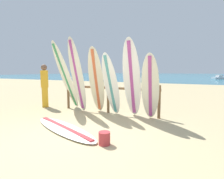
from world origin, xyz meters
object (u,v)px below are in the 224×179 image
Objects in this scene: small_boat_offshore at (219,78)px; surfboard_lying_on_sand at (64,128)px; surfboard_leaning_left at (77,76)px; surfboard_leaning_right at (150,88)px; surfboard_leaning_center_right at (132,79)px; surfboard_rack at (108,93)px; surfboard_leaning_center at (111,85)px; beachgoer_standing at (45,84)px; sand_bucket at (104,138)px; surfboard_leaning_far_left at (66,77)px; surfboard_leaning_center_left at (96,81)px.

surfboard_lying_on_sand is at bearing -100.97° from small_boat_offshore.
surfboard_leaning_left is 2.49m from surfboard_leaning_right.
surfboard_leaning_center_right is 2.37m from surfboard_lying_on_sand.
surfboard_leaning_center is at bearing -50.46° from surfboard_rack.
surfboard_leaning_center reaches higher than small_boat_offshore.
surfboard_rack reaches higher than surfboard_lying_on_sand.
beachgoer_standing reaches higher than small_boat_offshore.
surfboard_rack is at bearing -101.35° from small_boat_offshore.
sand_bucket is at bearing -98.63° from small_boat_offshore.
surfboard_leaning_center is (0.26, -0.31, 0.32)m from surfboard_rack.
surfboard_leaning_far_left is at bearing -170.54° from surfboard_rack.
surfboard_leaning_right is at bearing -2.03° from surfboard_leaning_far_left.
surfboard_leaning_far_left is 1.23× the size of surfboard_leaning_center.
surfboard_leaning_far_left is 1.85m from surfboard_leaning_center.
small_boat_offshore is (6.13, 30.55, -0.42)m from surfboard_rack.
beachgoer_standing is 32.02m from small_boat_offshore.
surfboard_rack is 1.77× the size of surfboard_leaning_center.
surfboard_rack is at bearing 115.33° from sand_bucket.
surfboard_leaning_left reaches higher than small_boat_offshore.
surfboard_leaning_center_right is at bearing -1.06° from beachgoer_standing.
surfboard_leaning_far_left is 1.28m from surfboard_leaning_center_left.
surfboard_leaning_center is (1.22, 0.11, -0.27)m from surfboard_leaning_left.
surfboard_leaning_center is 31.43m from small_boat_offshore.
surfboard_leaning_left is at bearing -175.03° from surfboard_leaning_center.
small_boat_offshore is (7.70, 30.81, -0.96)m from surfboard_leaning_far_left.
surfboard_leaning_center_right is 0.91× the size of surfboard_lying_on_sand.
surfboard_leaning_left is at bearing 115.59° from surfboard_lying_on_sand.
surfboard_rack is 2.70m from sand_bucket.
surfboard_leaning_center_right is at bearing -1.43° from surfboard_leaning_center_left.
surfboard_leaning_left is at bearing -178.88° from surfboard_leaning_right.
surfboard_leaning_far_left is at bearing 178.37° from surfboard_leaning_center.
surfboard_leaning_center is 2.02m from surfboard_lying_on_sand.
surfboard_leaning_center_right is 1.41× the size of beachgoer_standing.
surfboard_leaning_center_left is 0.84× the size of surfboard_lying_on_sand.
surfboard_leaning_left reaches higher than sand_bucket.
beachgoer_standing is at bearing 179.14° from surfboard_leaning_center_left.
surfboard_leaning_far_left is 2.51m from surfboard_leaning_center_right.
sand_bucket is (0.87, -2.07, -0.86)m from surfboard_leaning_center.
small_boat_offshore is (5.87, 30.87, -0.73)m from surfboard_leaning_center.
surfboard_leaning_far_left is 1.11× the size of surfboard_leaning_center_left.
surfboard_leaning_center_left is 8.62× the size of sand_bucket.
surfboard_rack is at bearing 84.84° from surfboard_lying_on_sand.
surfboard_lying_on_sand is at bearing -64.41° from surfboard_leaning_left.
beachgoer_standing is at bearing 143.95° from surfboard_lying_on_sand.
sand_bucket is at bearing -15.11° from surfboard_lying_on_sand.
surfboard_leaning_far_left reaches higher than surfboard_lying_on_sand.
surfboard_leaning_center is 1.04× the size of surfboard_leaning_right.
surfboard_leaning_far_left reaches higher than beachgoer_standing.
surfboard_leaning_right is at bearing -2.61° from surfboard_leaning_center.
surfboard_leaning_center is 0.66× the size of small_boat_offshore.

